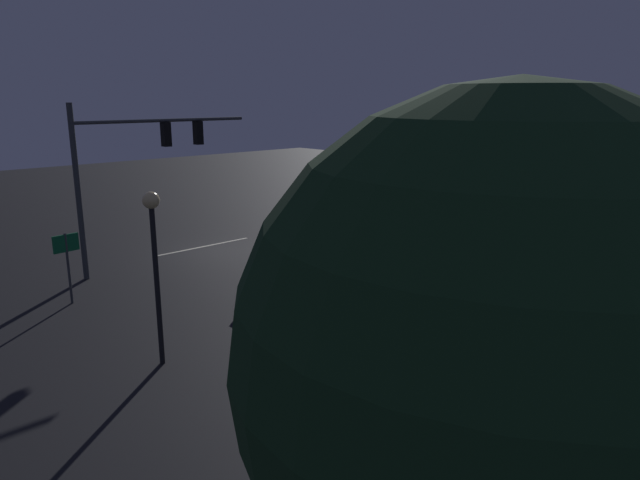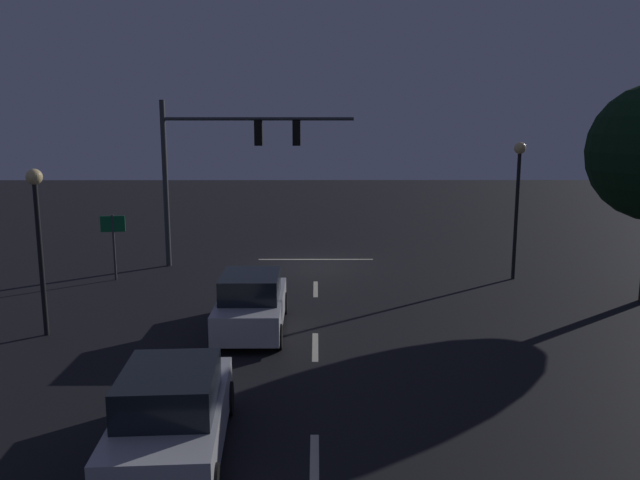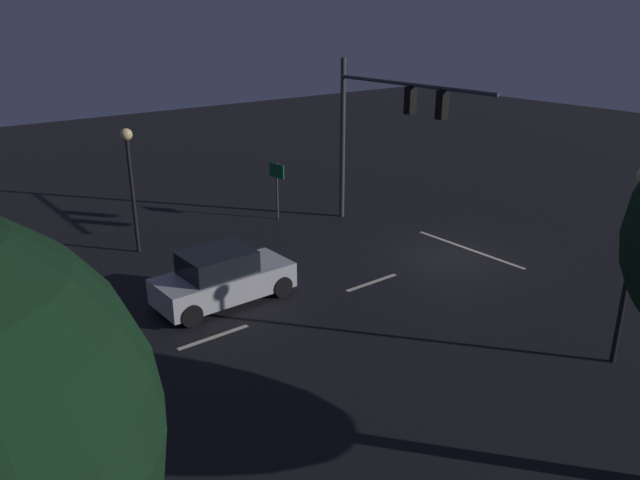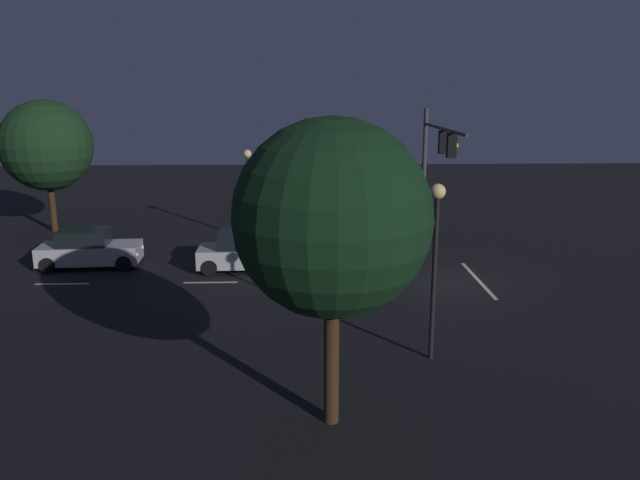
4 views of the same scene
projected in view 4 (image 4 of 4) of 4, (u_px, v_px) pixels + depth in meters
name	position (u px, v px, depth m)	size (l,w,h in m)	color
ground_plane	(453.00, 280.00, 25.79)	(80.00, 80.00, 0.00)	black
traffic_signal_assembly	(436.00, 157.00, 28.25)	(7.78, 0.47, 6.79)	#383A3D
lane_dash_far	(357.00, 281.00, 25.66)	(2.20, 0.16, 0.01)	beige
lane_dash_mid	(211.00, 282.00, 25.47)	(2.20, 0.16, 0.01)	beige
lane_dash_near	(62.00, 284.00, 25.28)	(2.20, 0.16, 0.01)	beige
stop_bar	(478.00, 280.00, 25.82)	(5.00, 0.16, 0.01)	beige
car_approaching	(247.00, 252.00, 27.10)	(1.92, 4.38, 1.70)	#B7B7BC
car_distant	(89.00, 249.00, 27.56)	(2.13, 4.45, 1.70)	#B7B7BC
street_lamp_left_kerb	(436.00, 239.00, 17.52)	(0.44, 0.44, 5.19)	black
street_lamp_right_kerb	(248.00, 176.00, 32.07)	(0.44, 0.44, 4.68)	black
route_sign	(371.00, 204.00, 32.66)	(0.90, 0.16, 2.50)	#383A3D
tree_right_near	(46.00, 146.00, 33.53)	(4.87, 4.87, 7.16)	#382314
tree_left_far	(332.00, 219.00, 13.73)	(4.47, 4.47, 7.20)	#382314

